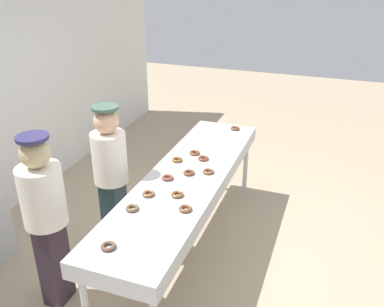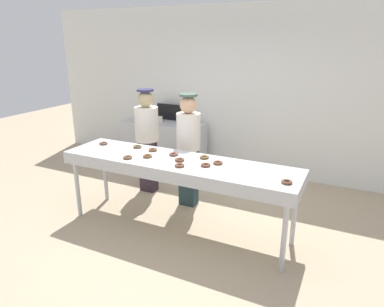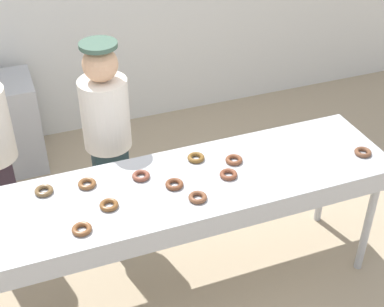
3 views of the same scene
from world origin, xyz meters
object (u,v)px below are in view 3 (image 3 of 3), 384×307
object	(u,v)px
chocolate_donut_2	(109,205)
worker_assistant	(108,136)
chocolate_donut_3	(87,184)
chocolate_donut_6	(234,160)
fryer_conveyor	(167,196)
chocolate_donut_7	(141,176)
chocolate_donut_0	(174,184)
chocolate_donut_9	(229,174)
chocolate_donut_4	(196,158)
chocolate_donut_5	(363,152)
chocolate_donut_10	(82,229)
chocolate_donut_1	(198,197)
chocolate_donut_8	(44,191)

from	to	relation	value
chocolate_donut_2	worker_assistant	bearing A→B (deg)	77.12
chocolate_donut_3	chocolate_donut_6	size ratio (longest dim) A/B	1.00
fryer_conveyor	chocolate_donut_7	world-z (taller)	chocolate_donut_7
chocolate_donut_0	chocolate_donut_9	bearing A→B (deg)	-4.43
fryer_conveyor	chocolate_donut_9	xyz separation A→B (m)	(0.39, -0.04, 0.09)
chocolate_donut_3	chocolate_donut_9	world-z (taller)	same
fryer_conveyor	worker_assistant	xyz separation A→B (m)	(-0.20, 0.71, 0.07)
chocolate_donut_4	chocolate_donut_5	xyz separation A→B (m)	(1.06, -0.34, 0.00)
chocolate_donut_4	chocolate_donut_10	xyz separation A→B (m)	(-0.84, -0.41, 0.00)
chocolate_donut_0	chocolate_donut_9	distance (m)	0.35
chocolate_donut_3	chocolate_donut_10	world-z (taller)	same
chocolate_donut_3	fryer_conveyor	bearing A→B (deg)	-21.42
chocolate_donut_1	worker_assistant	bearing A→B (deg)	110.44
chocolate_donut_8	chocolate_donut_10	world-z (taller)	same
chocolate_donut_4	chocolate_donut_7	size ratio (longest dim) A/B	1.00
fryer_conveyor	chocolate_donut_7	xyz separation A→B (m)	(-0.12, 0.14, 0.09)
chocolate_donut_2	fryer_conveyor	bearing A→B (deg)	9.87
chocolate_donut_4	chocolate_donut_8	bearing A→B (deg)	179.74
chocolate_donut_4	chocolate_donut_5	distance (m)	1.11
chocolate_donut_2	chocolate_donut_6	bearing A→B (deg)	10.04
chocolate_donut_0	chocolate_donut_1	size ratio (longest dim) A/B	1.00
chocolate_donut_8	worker_assistant	distance (m)	0.72
chocolate_donut_5	chocolate_donut_10	distance (m)	1.89
chocolate_donut_7	chocolate_donut_9	xyz separation A→B (m)	(0.52, -0.18, 0.00)
worker_assistant	fryer_conveyor	bearing A→B (deg)	93.07
chocolate_donut_1	chocolate_donut_8	world-z (taller)	same
chocolate_donut_1	chocolate_donut_6	bearing A→B (deg)	37.16
fryer_conveyor	chocolate_donut_2	xyz separation A→B (m)	(-0.38, -0.07, 0.09)
chocolate_donut_9	chocolate_donut_10	size ratio (longest dim) A/B	1.00
fryer_conveyor	chocolate_donut_3	distance (m)	0.50
chocolate_donut_5	chocolate_donut_9	world-z (taller)	same
chocolate_donut_1	chocolate_donut_8	size ratio (longest dim) A/B	1.00
chocolate_donut_1	chocolate_donut_5	world-z (taller)	same
chocolate_donut_3	chocolate_donut_9	distance (m)	0.88
chocolate_donut_5	chocolate_donut_9	distance (m)	0.94
chocolate_donut_7	chocolate_donut_4	bearing A→B (deg)	8.87
chocolate_donut_1	chocolate_donut_0	bearing A→B (deg)	117.61
chocolate_donut_0	chocolate_donut_3	size ratio (longest dim) A/B	1.00
chocolate_donut_1	chocolate_donut_9	bearing A→B (deg)	28.27
chocolate_donut_6	chocolate_donut_10	bearing A→B (deg)	-164.10
chocolate_donut_9	chocolate_donut_3	bearing A→B (deg)	165.32
chocolate_donut_6	chocolate_donut_3	bearing A→B (deg)	174.53
fryer_conveyor	chocolate_donut_1	xyz separation A→B (m)	(0.13, -0.18, 0.09)
chocolate_donut_4	chocolate_donut_6	distance (m)	0.25
chocolate_donut_3	worker_assistant	world-z (taller)	worker_assistant
chocolate_donut_0	chocolate_donut_8	xyz separation A→B (m)	(-0.75, 0.22, 0.00)
chocolate_donut_7	chocolate_donut_10	world-z (taller)	same
fryer_conveyor	worker_assistant	size ratio (longest dim) A/B	1.82
chocolate_donut_0	chocolate_donut_6	size ratio (longest dim) A/B	1.00
chocolate_donut_4	chocolate_donut_9	xyz separation A→B (m)	(0.12, -0.24, 0.00)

